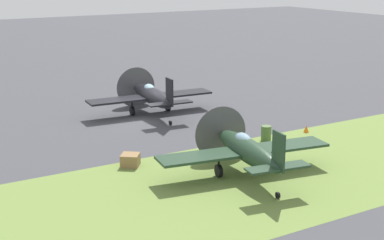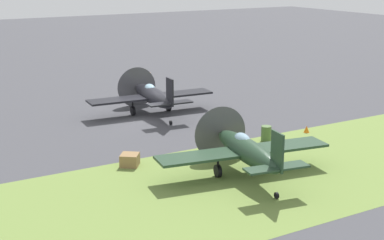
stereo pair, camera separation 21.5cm
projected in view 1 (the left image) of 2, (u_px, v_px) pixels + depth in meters
The scene contains 8 objects.
ground_plane at pixel (140, 120), 38.53m from camera, with size 160.00×160.00×0.00m, color #424247.
grass_verge at pixel (254, 178), 27.93m from camera, with size 120.00×11.00×0.01m, color olive.
airplane_lead at pixel (152, 95), 39.61m from camera, with size 9.01×7.13×3.20m.
airplane_wingman at pixel (247, 150), 27.99m from camera, with size 9.02×7.18×3.19m.
ground_crew_chief at pixel (149, 82), 46.29m from camera, with size 0.54×0.40×1.73m.
fuel_drum at pixel (266, 133), 33.84m from camera, with size 0.60×0.60×0.90m, color #476633.
supply_crate at pixel (130, 160), 29.58m from camera, with size 0.90×0.90×0.64m, color olive.
runway_marker_cone at pixel (306, 129), 35.57m from camera, with size 0.36×0.36×0.44m, color orange.
Camera 1 is at (-16.02, -33.75, 10.06)m, focal length 53.64 mm.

